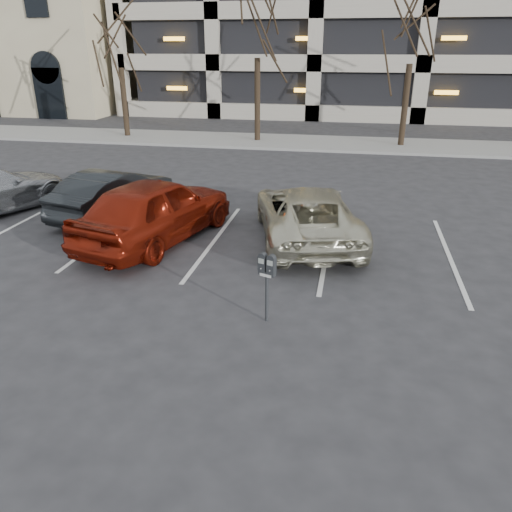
% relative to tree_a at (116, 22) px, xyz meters
% --- Properties ---
extents(ground, '(140.00, 140.00, 0.00)m').
position_rel_tree_a_xyz_m(ground, '(10.00, -16.00, -5.57)').
color(ground, '#28282B').
rests_on(ground, ground).
extents(sidewalk, '(80.00, 4.00, 0.12)m').
position_rel_tree_a_xyz_m(sidewalk, '(10.00, 0.00, -5.51)').
color(sidewalk, gray).
rests_on(sidewalk, ground).
extents(stall_lines, '(16.90, 5.20, 0.00)m').
position_rel_tree_a_xyz_m(stall_lines, '(8.60, -13.70, -5.57)').
color(stall_lines, silver).
rests_on(stall_lines, ground).
extents(tree_a, '(3.40, 3.40, 7.72)m').
position_rel_tree_a_xyz_m(tree_a, '(0.00, 0.00, 0.00)').
color(tree_a, black).
rests_on(tree_a, ground).
extents(tree_b, '(3.87, 3.87, 8.80)m').
position_rel_tree_a_xyz_m(tree_b, '(7.00, 0.00, 0.79)').
color(tree_b, black).
rests_on(tree_b, ground).
extents(tree_c, '(3.66, 3.66, 8.31)m').
position_rel_tree_a_xyz_m(tree_c, '(14.00, 0.00, 0.43)').
color(tree_c, black).
rests_on(tree_c, ground).
extents(parking_meter, '(0.34, 0.22, 1.25)m').
position_rel_tree_a_xyz_m(parking_meter, '(10.56, -17.37, -4.62)').
color(parking_meter, black).
rests_on(parking_meter, ground).
extents(suv_silver, '(3.35, 5.23, 1.35)m').
position_rel_tree_a_xyz_m(suv_silver, '(10.82, -13.21, -4.90)').
color(suv_silver, beige).
rests_on(suv_silver, ground).
extents(car_red, '(3.07, 5.08, 1.62)m').
position_rel_tree_a_xyz_m(car_red, '(7.21, -14.00, -4.77)').
color(car_red, maroon).
rests_on(car_red, ground).
extents(car_dark, '(2.33, 4.23, 1.32)m').
position_rel_tree_a_xyz_m(car_dark, '(5.29, -12.38, -4.91)').
color(car_dark, black).
rests_on(car_dark, ground).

